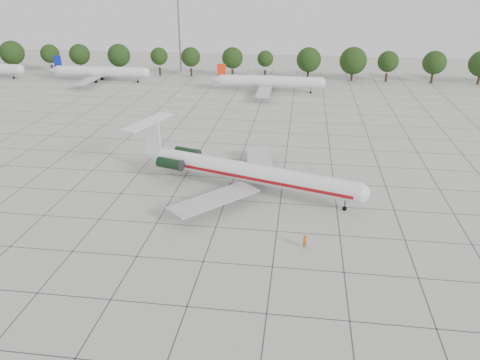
{
  "coord_description": "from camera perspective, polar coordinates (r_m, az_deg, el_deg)",
  "views": [
    {
      "loc": [
        10.27,
        -60.42,
        30.78
      ],
      "look_at": [
        2.17,
        -0.32,
        3.5
      ],
      "focal_mm": 35.0,
      "sensor_mm": 36.0,
      "label": 1
    }
  ],
  "objects": [
    {
      "name": "floodlight_mast",
      "position": [
        158.51,
        -7.45,
        18.06
      ],
      "size": [
        1.6,
        1.6,
        25.45
      ],
      "color": "slate",
      "rests_on": "ground"
    },
    {
      "name": "ground_crew",
      "position": [
        57.39,
        7.89,
        -7.39
      ],
      "size": [
        0.79,
        0.78,
        1.83
      ],
      "primitive_type": "imported",
      "rotation": [
        0.0,
        0.0,
        3.9
      ],
      "color": "#C3520B",
      "rests_on": "ground"
    },
    {
      "name": "bg_airliner_b",
      "position": [
        149.91,
        -16.64,
        12.53
      ],
      "size": [
        28.24,
        27.2,
        7.4
      ],
      "color": "silver",
      "rests_on": "ground"
    },
    {
      "name": "bg_airliner_c",
      "position": [
        130.86,
        3.59,
        11.88
      ],
      "size": [
        28.24,
        27.2,
        7.4
      ],
      "color": "silver",
      "rests_on": "ground"
    },
    {
      "name": "tree_line",
      "position": [
        149.14,
        -0.93,
        14.65
      ],
      "size": [
        249.86,
        8.44,
        10.22
      ],
      "color": "#332114",
      "rests_on": "ground"
    },
    {
      "name": "apron_joints",
      "position": [
        82.1,
        -0.07,
        2.21
      ],
      "size": [
        170.0,
        170.0,
        0.02
      ],
      "primitive_type": "cube",
      "color": "#383838",
      "rests_on": "ground"
    },
    {
      "name": "main_airliner",
      "position": [
        70.57,
        -0.03,
        1.15
      ],
      "size": [
        36.91,
        28.25,
        8.83
      ],
      "rotation": [
        0.0,
        0.0,
        -0.31
      ],
      "color": "silver",
      "rests_on": "ground"
    },
    {
      "name": "ground",
      "position": [
        68.58,
        -1.76,
        -2.46
      ],
      "size": [
        260.0,
        260.0,
        0.0
      ],
      "primitive_type": "plane",
      "color": "#B0B0A9",
      "rests_on": "ground"
    }
  ]
}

